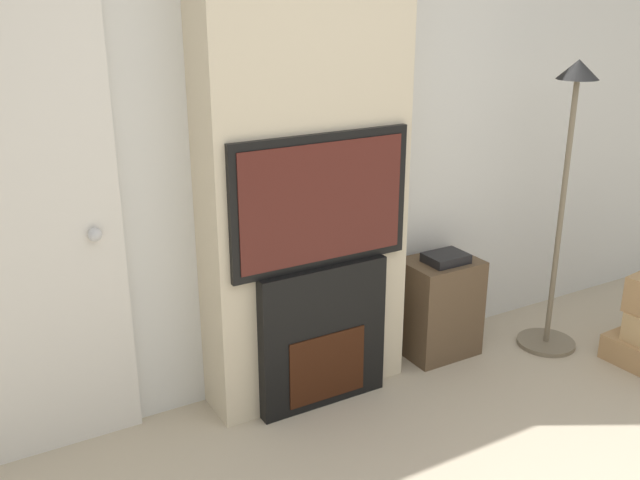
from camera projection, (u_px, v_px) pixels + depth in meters
wall_back at (287, 123)px, 3.40m from camera, size 6.00×0.06×2.70m
chimney_breast at (305, 129)px, 3.26m from camera, size 1.01×0.28×2.70m
fireplace at (320, 335)px, 3.47m from camera, size 0.67×0.15×0.73m
television at (320, 201)px, 3.24m from camera, size 0.91×0.07×0.63m
floor_lamp at (565, 185)px, 3.82m from camera, size 0.33×0.33×1.62m
media_stand at (439, 306)px, 3.97m from camera, size 0.40×0.31×0.61m
entry_door at (19, 234)px, 2.87m from camera, size 0.83×0.09×2.05m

